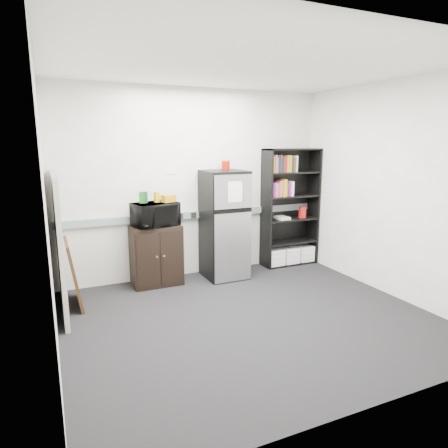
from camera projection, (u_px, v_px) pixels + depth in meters
name	position (u px, v px, depth m)	size (l,w,h in m)	color
floor	(250.00, 318.00, 4.51)	(4.00, 4.00, 0.00)	black
wall_back	(195.00, 184.00, 5.80)	(4.00, 0.02, 2.70)	silver
wall_right	(391.00, 190.00, 5.04)	(0.02, 3.50, 2.70)	silver
wall_left	(46.00, 213.00, 3.44)	(0.02, 3.50, 2.70)	silver
ceiling	(253.00, 65.00, 3.96)	(4.00, 3.50, 0.02)	white
electrical_raceway	(196.00, 215.00, 5.87)	(3.92, 0.05, 0.10)	gray
wall_note	(172.00, 171.00, 5.62)	(0.14, 0.00, 0.10)	white
bookshelf	(290.00, 208.00, 6.34)	(0.90, 0.34, 1.85)	black
cubicle_partition	(59.00, 244.00, 4.55)	(0.06, 1.30, 1.62)	#A6A193
cabinet	(156.00, 255.00, 5.50)	(0.67, 0.45, 0.84)	black
microwave	(155.00, 214.00, 5.37)	(0.57, 0.39, 0.32)	black
snack_box_a	(142.00, 198.00, 5.29)	(0.07, 0.05, 0.15)	#1C601B
snack_box_b	(144.00, 197.00, 5.30)	(0.07, 0.05, 0.15)	#0C381D
snack_box_c	(157.00, 197.00, 5.37)	(0.07, 0.05, 0.14)	gold
snack_bag	(169.00, 198.00, 5.39)	(0.18, 0.10, 0.10)	#C17B13
refrigerator	(224.00, 225.00, 5.75)	(0.58, 0.61, 1.56)	black
coffee_can	(226.00, 164.00, 5.72)	(0.12, 0.12, 0.16)	#9B0C07
framed_poster	(74.00, 273.00, 4.78)	(0.15, 0.63, 0.81)	black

